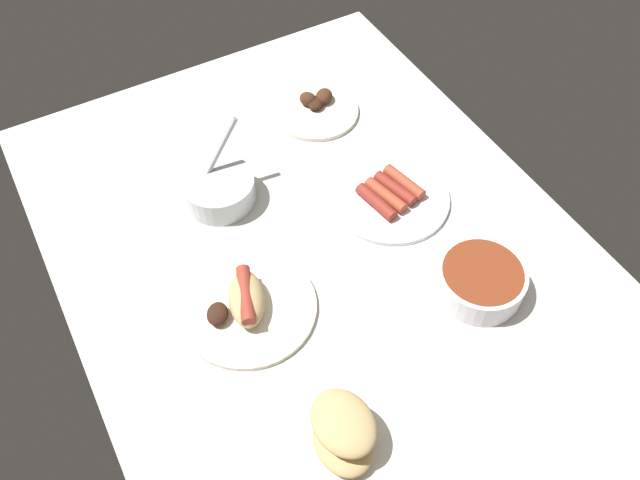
{
  "coord_description": "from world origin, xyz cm",
  "views": [
    {
      "loc": [
        -62.21,
        35.03,
        95.53
      ],
      "look_at": [
        -0.56,
        0.37,
        3.0
      ],
      "focal_mm": 36.58,
      "sensor_mm": 36.0,
      "label": 1
    }
  ],
  "objects": [
    {
      "name": "ground_plane",
      "position": [
        0.0,
        0.0,
        -1.5
      ],
      "size": [
        120.0,
        90.0,
        3.0
      ],
      "primitive_type": "cube",
      "color": "silver"
    },
    {
      "name": "bowl_chili",
      "position": [
        -21.5,
        -19.34,
        3.02
      ],
      "size": [
        15.29,
        15.29,
        5.54
      ],
      "color": "white",
      "rests_on": "ground_plane"
    },
    {
      "name": "plate_hotdog_assembled",
      "position": [
        -5.41,
        17.46,
        1.68
      ],
      "size": [
        23.59,
        23.59,
        5.61
      ],
      "color": "white",
      "rests_on": "ground_plane"
    },
    {
      "name": "bowl_coleslaw",
      "position": [
        19.67,
        11.14,
        3.02
      ],
      "size": [
        13.89,
        13.89,
        15.19
      ],
      "color": "silver",
      "rests_on": "ground_plane"
    },
    {
      "name": "bread_stack",
      "position": [
        -33.18,
        14.78,
        3.6
      ],
      "size": [
        13.38,
        10.68,
        7.2
      ],
      "color": "tan",
      "rests_on": "ground_plane"
    },
    {
      "name": "plate_grilled_meat",
      "position": [
        32.66,
        -17.22,
        0.92
      ],
      "size": [
        18.61,
        18.61,
        4.02
      ],
      "color": "white",
      "rests_on": "ground_plane"
    },
    {
      "name": "plate_sausages",
      "position": [
        3.51,
        -17.39,
        0.95
      ],
      "size": [
        23.11,
        23.11,
        3.31
      ],
      "color": "white",
      "rests_on": "ground_plane"
    }
  ]
}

